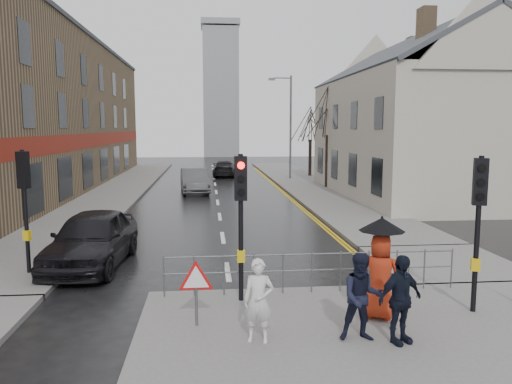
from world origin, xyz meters
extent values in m
plane|color=black|center=(0.00, 0.00, 0.00)|extent=(120.00, 120.00, 0.00)
cube|color=#605E5B|center=(3.00, -3.50, 0.07)|extent=(10.00, 9.00, 0.14)
cube|color=#605E5B|center=(-6.50, 23.00, 0.07)|extent=(4.00, 44.00, 0.14)
cube|color=#605E5B|center=(6.50, 25.00, 0.07)|extent=(4.00, 40.00, 0.14)
cube|color=#605E5B|center=(6.50, 3.00, 0.07)|extent=(4.00, 4.20, 0.14)
cube|color=#7C6347|center=(-12.00, 22.00, 5.00)|extent=(8.00, 42.00, 10.00)
cube|color=#B4AD9D|center=(12.00, 18.00, 3.50)|extent=(9.00, 16.00, 7.00)
cube|color=#7C6347|center=(10.50, 14.00, 9.20)|extent=(0.70, 0.90, 1.80)
cube|color=#7C6347|center=(13.20, 22.00, 9.20)|extent=(0.70, 0.90, 1.80)
cube|color=gray|center=(1.50, 62.00, 9.00)|extent=(5.00, 5.00, 18.00)
cylinder|color=black|center=(0.20, 0.20, 1.84)|extent=(0.11, 0.11, 3.40)
cube|color=black|center=(0.20, 0.20, 2.99)|extent=(0.28, 0.22, 1.00)
cylinder|color=#FF0C07|center=(0.20, 0.06, 3.29)|extent=(0.16, 0.04, 0.16)
cylinder|color=black|center=(0.20, 0.06, 2.99)|extent=(0.16, 0.04, 0.16)
cylinder|color=black|center=(0.20, 0.06, 2.69)|extent=(0.16, 0.04, 0.16)
cube|color=gold|center=(0.20, 0.20, 1.19)|extent=(0.18, 0.14, 0.28)
cylinder|color=black|center=(5.20, -1.00, 1.84)|extent=(0.11, 0.11, 3.40)
cube|color=black|center=(5.20, -1.00, 2.99)|extent=(0.34, 0.30, 1.00)
cylinder|color=black|center=(5.15, -1.13, 3.29)|extent=(0.16, 0.09, 0.16)
cylinder|color=black|center=(5.15, -1.13, 2.99)|extent=(0.16, 0.09, 0.16)
cylinder|color=black|center=(5.15, -1.13, 2.69)|extent=(0.16, 0.09, 0.16)
cube|color=gold|center=(5.20, -1.00, 1.19)|extent=(0.22, 0.19, 0.28)
cylinder|color=black|center=(-5.50, 3.00, 1.84)|extent=(0.11, 0.11, 3.40)
cube|color=black|center=(-5.50, 3.00, 2.99)|extent=(0.34, 0.30, 1.00)
cylinder|color=black|center=(-5.45, 3.13, 3.29)|extent=(0.16, 0.09, 0.16)
cylinder|color=black|center=(-5.45, 3.13, 2.99)|extent=(0.16, 0.09, 0.16)
cylinder|color=black|center=(-5.45, 3.13, 2.69)|extent=(0.16, 0.09, 0.16)
cube|color=gold|center=(-5.50, 3.00, 1.19)|extent=(0.22, 0.19, 0.28)
cylinder|color=#595B5E|center=(-1.60, 0.60, 0.64)|extent=(0.04, 0.04, 1.00)
cylinder|color=#595B5E|center=(5.50, 0.60, 0.64)|extent=(0.04, 0.04, 1.00)
cylinder|color=#595B5E|center=(1.95, 0.60, 1.09)|extent=(7.10, 0.04, 0.04)
cylinder|color=#595B5E|center=(1.95, 0.60, 0.69)|extent=(7.10, 0.04, 0.04)
cylinder|color=#595B5E|center=(-0.80, -1.20, 0.56)|extent=(0.06, 0.06, 0.85)
cylinder|color=red|center=(-0.80, -1.20, 1.09)|extent=(0.80, 0.03, 0.80)
cylinder|color=white|center=(-0.80, -1.22, 1.09)|extent=(0.60, 0.03, 0.60)
cylinder|color=#595B5E|center=(6.00, 28.00, 4.14)|extent=(0.16, 0.16, 8.00)
cylinder|color=#595B5E|center=(5.30, 28.00, 7.94)|extent=(1.40, 0.10, 0.10)
cube|color=#595B5E|center=(4.50, 28.00, 7.84)|extent=(0.50, 0.25, 0.18)
cylinder|color=#2F201A|center=(7.50, 22.00, 1.89)|extent=(0.26, 0.26, 3.50)
cylinder|color=#2F201A|center=(8.00, 30.00, 1.64)|extent=(0.26, 0.26, 3.00)
imported|color=silver|center=(0.37, -2.08, 0.93)|extent=(0.65, 0.50, 1.58)
imported|color=black|center=(2.31, -2.22, 0.98)|extent=(0.87, 0.71, 1.68)
imported|color=#AB2B13|center=(3.02, -1.17, 1.04)|extent=(1.05, 0.93, 1.81)
cylinder|color=black|center=(3.02, -1.17, 1.14)|extent=(0.02, 0.02, 2.01)
cone|color=black|center=(3.02, -1.17, 2.15)|extent=(0.96, 0.96, 0.28)
imported|color=black|center=(2.97, -2.39, 0.98)|extent=(1.06, 0.74, 1.67)
imported|color=black|center=(-4.00, 4.00, 0.84)|extent=(2.35, 5.05, 1.67)
imported|color=#46484B|center=(-1.37, 20.85, 0.77)|extent=(2.05, 4.80, 1.54)
imported|color=black|center=(0.91, 31.34, 0.67)|extent=(2.22, 4.73, 1.33)
camera|label=1|loc=(-0.54, -10.96, 4.12)|focal=35.00mm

